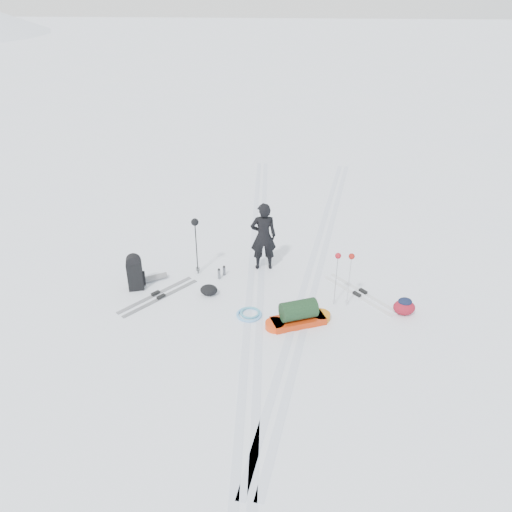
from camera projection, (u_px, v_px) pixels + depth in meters
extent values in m
plane|color=white|center=(255.00, 295.00, 10.81)|extent=(200.00, 200.00, 0.00)
cube|color=silver|center=(249.00, 294.00, 10.82)|extent=(1.40, 17.97, 0.01)
cube|color=silver|center=(260.00, 295.00, 10.80)|extent=(1.40, 17.97, 0.01)
cube|color=silver|center=(314.00, 254.00, 12.45)|extent=(2.09, 13.88, 0.01)
cube|color=silver|center=(324.00, 254.00, 12.43)|extent=(2.09, 13.88, 0.01)
imported|color=black|center=(263.00, 236.00, 11.45)|extent=(0.66, 0.50, 1.65)
cube|color=red|center=(298.00, 321.00, 9.86)|extent=(1.15, 0.83, 0.13)
cylinder|color=#CE710C|center=(321.00, 316.00, 9.99)|extent=(0.51, 0.51, 0.13)
cylinder|color=#EE3D0E|center=(275.00, 325.00, 9.74)|extent=(0.51, 0.51, 0.13)
cylinder|color=black|center=(299.00, 310.00, 9.74)|extent=(0.80, 0.64, 0.39)
cube|color=black|center=(135.00, 276.00, 10.87)|extent=(0.38, 0.32, 0.66)
cylinder|color=black|center=(133.00, 262.00, 10.70)|extent=(0.37, 0.31, 0.32)
cube|color=black|center=(144.00, 278.00, 10.96)|extent=(0.12, 0.18, 0.28)
cylinder|color=slate|center=(156.00, 278.00, 11.31)|extent=(0.51, 0.39, 0.14)
cylinder|color=black|center=(196.00, 247.00, 11.37)|extent=(0.03, 0.03, 1.28)
cylinder|color=black|center=(197.00, 249.00, 11.30)|extent=(0.03, 0.03, 1.28)
torus|color=black|center=(198.00, 268.00, 11.63)|extent=(0.12, 0.12, 0.01)
torus|color=black|center=(198.00, 270.00, 11.56)|extent=(0.12, 0.12, 0.01)
sphere|color=black|center=(195.00, 222.00, 11.01)|extent=(0.17, 0.17, 0.17)
cylinder|color=#A9ACB0|center=(336.00, 281.00, 10.22)|extent=(0.02, 0.02, 1.14)
cylinder|color=silver|center=(349.00, 282.00, 10.20)|extent=(0.02, 0.02, 1.14)
torus|color=silver|center=(334.00, 301.00, 10.45)|extent=(0.09, 0.09, 0.01)
torus|color=#A8ABB0|center=(347.00, 301.00, 10.43)|extent=(0.09, 0.09, 0.01)
sphere|color=maroon|center=(338.00, 256.00, 9.93)|extent=(0.12, 0.12, 0.12)
sphere|color=maroon|center=(352.00, 256.00, 9.91)|extent=(0.12, 0.12, 0.12)
cube|color=gray|center=(161.00, 298.00, 10.68)|extent=(1.25, 1.60, 0.02)
cube|color=#92949A|center=(156.00, 295.00, 10.80)|extent=(1.25, 1.60, 0.02)
cube|color=black|center=(161.00, 297.00, 10.67)|extent=(0.18, 0.20, 0.05)
cube|color=black|center=(156.00, 293.00, 10.78)|extent=(0.18, 0.20, 0.05)
cube|color=silver|center=(357.00, 295.00, 10.77)|extent=(1.38, 1.50, 0.02)
cube|color=silver|center=(363.00, 293.00, 10.87)|extent=(1.38, 1.50, 0.02)
cube|color=black|center=(357.00, 294.00, 10.75)|extent=(0.19, 0.20, 0.05)
cube|color=black|center=(363.00, 291.00, 10.85)|extent=(0.19, 0.20, 0.05)
torus|color=#62ADEE|center=(249.00, 314.00, 10.12)|extent=(0.61, 0.61, 0.05)
torus|color=#4EA6BF|center=(250.00, 313.00, 10.15)|extent=(0.48, 0.48, 0.05)
ellipsoid|color=maroon|center=(404.00, 307.00, 10.11)|extent=(0.55, 0.53, 0.32)
ellipsoid|color=black|center=(405.00, 302.00, 10.04)|extent=(0.36, 0.35, 0.15)
cylinder|color=slate|center=(219.00, 274.00, 11.35)|extent=(0.08, 0.08, 0.23)
cylinder|color=#54555B|center=(224.00, 271.00, 11.50)|extent=(0.08, 0.08, 0.21)
cylinder|color=black|center=(219.00, 269.00, 11.29)|extent=(0.07, 0.07, 0.03)
cylinder|color=black|center=(224.00, 267.00, 11.44)|extent=(0.07, 0.07, 0.03)
ellipsoid|color=black|center=(209.00, 290.00, 10.76)|extent=(0.41, 0.32, 0.24)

